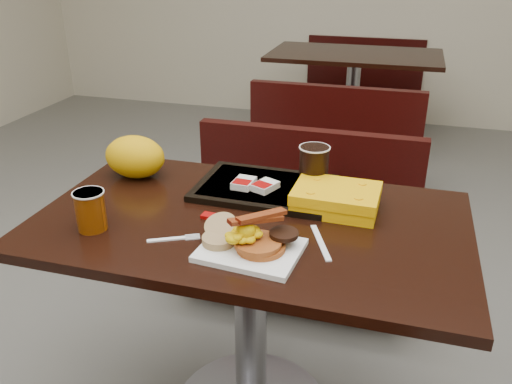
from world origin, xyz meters
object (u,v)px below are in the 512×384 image
(table_far, at_px, (351,105))
(platter, at_px, (250,250))
(bench_far_s, at_px, (338,136))
(table_near, at_px, (251,325))
(hashbrown_sleeve_right, at_px, (265,186))
(pancake_stack, at_px, (261,245))
(coffee_cup_far, at_px, (314,166))
(bench_far_n, at_px, (361,85))
(hashbrown_sleeve_left, at_px, (244,183))
(clamshell, at_px, (336,199))
(paper_bag, at_px, (135,157))
(knife, at_px, (321,242))
(coffee_cup_near, at_px, (91,211))
(tray, at_px, (265,188))
(fork, at_px, (166,239))
(bench_near_n, at_px, (298,225))

(table_far, bearing_deg, platter, -88.92)
(bench_far_s, bearing_deg, table_near, -90.00)
(platter, relative_size, hashbrown_sleeve_right, 3.13)
(pancake_stack, distance_m, coffee_cup_far, 0.42)
(table_far, relative_size, bench_far_n, 1.20)
(platter, height_order, hashbrown_sleeve_left, hashbrown_sleeve_left)
(bench_far_n, distance_m, clamshell, 3.21)
(bench_far_n, bearing_deg, coffee_cup_far, -87.52)
(hashbrown_sleeve_left, distance_m, hashbrown_sleeve_right, 0.07)
(pancake_stack, xyz_separation_m, hashbrown_sleeve_right, (-0.08, 0.33, 0.00))
(hashbrown_sleeve_right, xyz_separation_m, paper_bag, (-0.45, 0.02, 0.04))
(coffee_cup_far, height_order, clamshell, coffee_cup_far)
(knife, height_order, coffee_cup_far, coffee_cup_far)
(knife, relative_size, clamshell, 0.74)
(platter, xyz_separation_m, clamshell, (0.17, 0.30, 0.03))
(knife, xyz_separation_m, hashbrown_sleeve_right, (-0.21, 0.24, 0.03))
(knife, bearing_deg, coffee_cup_near, -103.72)
(table_near, height_order, table_far, same)
(tray, relative_size, paper_bag, 2.08)
(tray, bearing_deg, coffee_cup_near, -135.51)
(pancake_stack, relative_size, hashbrown_sleeve_left, 1.54)
(coffee_cup_far, bearing_deg, table_far, 93.22)
(hashbrown_sleeve_right, bearing_deg, table_near, -66.35)
(table_near, bearing_deg, pancake_stack, -65.41)
(coffee_cup_near, bearing_deg, knife, 8.95)
(pancake_stack, xyz_separation_m, coffee_cup_far, (0.05, 0.41, 0.05))
(tray, xyz_separation_m, clamshell, (0.23, -0.06, 0.02))
(knife, bearing_deg, fork, -98.77)
(coffee_cup_far, distance_m, clamshell, 0.15)
(table_far, height_order, platter, platter)
(bench_far_s, bearing_deg, coffee_cup_far, -85.43)
(bench_near_n, distance_m, bench_far_s, 1.20)
(platter, bearing_deg, bench_far_n, 96.03)
(platter, distance_m, tray, 0.37)
(pancake_stack, relative_size, clamshell, 0.50)
(clamshell, relative_size, paper_bag, 1.21)
(table_far, bearing_deg, hashbrown_sleeve_right, -90.02)
(bench_far_s, relative_size, bench_far_n, 1.00)
(knife, distance_m, clamshell, 0.21)
(table_near, xyz_separation_m, clamshell, (0.22, 0.13, 0.41))
(bench_far_n, xyz_separation_m, coffee_cup_near, (-0.39, -3.47, 0.44))
(table_far, bearing_deg, knife, -85.46)
(bench_far_n, distance_m, tray, 3.14)
(knife, height_order, paper_bag, paper_bag)
(bench_far_n, bearing_deg, bench_near_n, -90.00)
(hashbrown_sleeve_left, xyz_separation_m, coffee_cup_far, (0.20, 0.08, 0.05))
(bench_far_s, relative_size, pancake_stack, 8.20)
(bench_far_s, height_order, knife, knife)
(bench_far_n, xyz_separation_m, pancake_stack, (0.08, -3.47, 0.42))
(table_far, xyz_separation_m, platter, (0.05, -2.77, 0.38))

